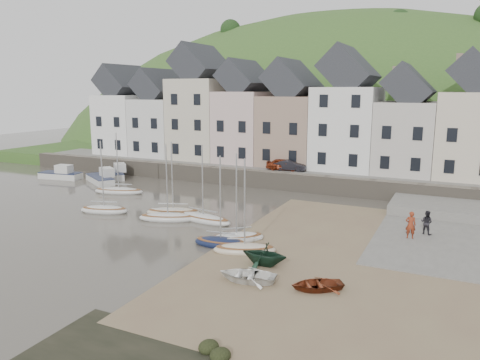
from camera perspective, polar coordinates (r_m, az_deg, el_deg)
The scene contains 26 objects.
ground at distance 33.25m, azimuth -4.51°, elevation -6.90°, with size 160.00×160.00×0.00m, color #413C33.
quay_land at distance 62.13m, azimuth 10.43°, elevation 2.16°, with size 90.00×30.00×1.50m, color #385E25.
quay_street at distance 51.13m, azimuth 7.04°, elevation 1.25°, with size 70.00×7.00×0.10m, color slate.
seawall at distance 48.00m, azimuth 5.69°, elevation -0.16°, with size 70.00×1.20×1.80m, color slate.
beach at distance 29.57m, azimuth 14.54°, elevation -9.51°, with size 18.00×26.00×0.06m, color #7A624A.
slipway at distance 36.75m, azimuth 23.18°, elevation -5.92°, with size 8.00×18.00×0.12m, color slate.
hillside at distance 94.12m, azimuth 11.62°, elevation -6.55°, with size 134.40×84.00×84.00m.
townhouse_terrace at distance 53.30m, azimuth 10.22°, elevation 7.81°, with size 61.05×8.00×13.93m.
sailboat_0 at distance 47.87m, azimuth -14.76°, elevation -1.30°, with size 5.28×2.96×6.32m.
sailboat_1 at distance 40.80m, azimuth -16.45°, elevation -3.52°, with size 4.48×2.65×6.32m.
sailboat_2 at distance 38.86m, azimuth -8.27°, elevation -3.90°, with size 4.74×3.02×6.32m.
sailboat_3 at distance 37.30m, azimuth -8.90°, elevation -4.56°, with size 4.91×3.14×6.32m.
sailboat_4 at distance 36.69m, azimuth -4.58°, elevation -4.73°, with size 5.41×2.26×6.32m.
sailboat_5 at distance 31.00m, azimuth -2.40°, elevation -7.70°, with size 3.88×1.91×6.32m.
sailboat_6 at distance 31.92m, azimuth -0.43°, elevation -7.13°, with size 3.95×3.64×6.32m.
sailboat_7 at distance 29.77m, azimuth 0.57°, elevation -8.51°, with size 4.28×3.01×6.32m.
motorboat_0 at distance 53.70m, azimuth -16.75°, elevation 0.28°, with size 5.45×4.24×1.70m.
motorboat_1 at distance 57.62m, azimuth -21.24°, elevation 0.71°, with size 5.21×2.50×1.70m.
motorboat_2 at distance 56.28m, azimuth -15.18°, elevation 0.85°, with size 4.76×4.48×1.70m.
rowboat_white at distance 25.51m, azimuth 0.92°, elevation -11.67°, with size 2.26×3.16×0.66m, color white.
rowboat_green at distance 27.50m, azimuth 3.03°, elevation -9.10°, with size 2.34×2.71×1.43m, color #153021.
rowboat_red at distance 24.82m, azimuth 9.47°, elevation -12.62°, with size 1.95×2.74×0.57m, color brown.
person_red at distance 34.09m, azimuth 20.36°, elevation -5.22°, with size 0.70×0.46×1.92m, color maroon.
person_dark at distance 35.48m, azimuth 22.08°, elevation -4.88°, with size 0.84×0.65×1.72m, color black.
car_left at distance 50.49m, azimuth 5.37°, elevation 1.94°, with size 1.48×3.69×1.26m, color maroon.
car_right at distance 50.23m, azimuth 6.25°, elevation 1.81°, with size 1.21×3.47×1.14m, color black.
Camera 1 is at (15.96, -27.29, 10.30)m, focal length 34.48 mm.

